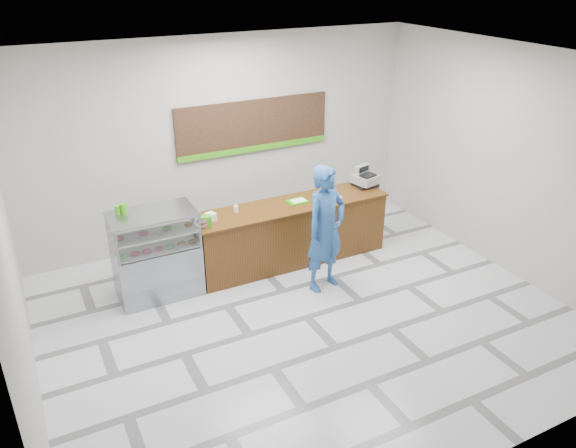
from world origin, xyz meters
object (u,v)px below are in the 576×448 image
cash_register (365,179)px  serving_tray (297,201)px  display_case (156,254)px  customer (326,229)px  sales_counter (291,233)px

cash_register → serving_tray: cash_register is taller
display_case → customer: 2.50m
cash_register → customer: size_ratio=0.23×
sales_counter → display_case: bearing=-180.0°
sales_counter → cash_register: 1.62m
display_case → serving_tray: (2.35, 0.03, 0.36)m
display_case → serving_tray: display_case is taller
display_case → customer: size_ratio=0.68×
sales_counter → display_case: (-2.22, -0.00, 0.16)m
sales_counter → serving_tray: bearing=14.7°
display_case → cash_register: size_ratio=2.93×
cash_register → serving_tray: 1.36m
serving_tray → customer: size_ratio=0.17×
display_case → serving_tray: size_ratio=3.97×
display_case → cash_register: (3.70, 0.12, 0.48)m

